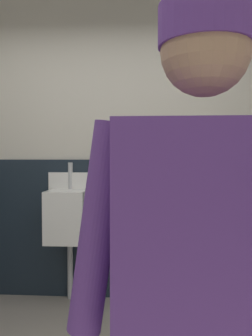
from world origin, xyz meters
TOP-DOWN VIEW (x-y plane):
  - wall_back at (0.00, 1.69)m, footprint 4.00×0.12m
  - wainscot_band_back at (0.00, 1.62)m, footprint 3.40×0.03m
  - urinal_solo at (-0.38, 1.47)m, footprint 0.40×0.34m
  - person at (0.48, -0.65)m, footprint 0.67×0.60m

SIDE VIEW (x-z plane):
  - wainscot_band_back at x=0.00m, z-range 0.00..1.27m
  - urinal_solo at x=-0.38m, z-range 0.16..1.40m
  - person at x=0.48m, z-range 0.16..1.83m
  - wall_back at x=0.00m, z-range 0.00..2.88m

